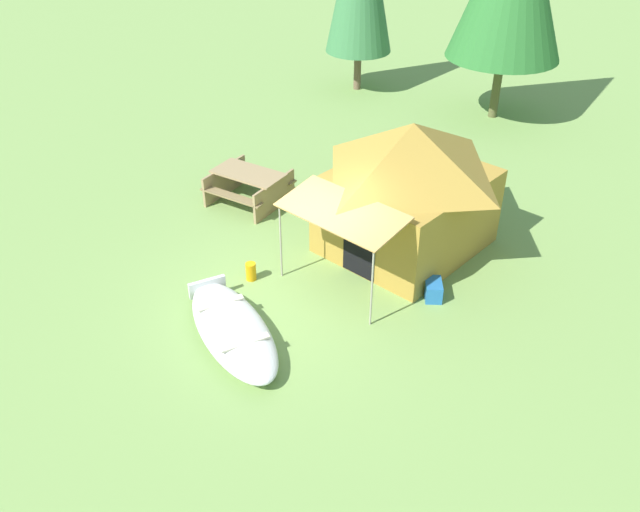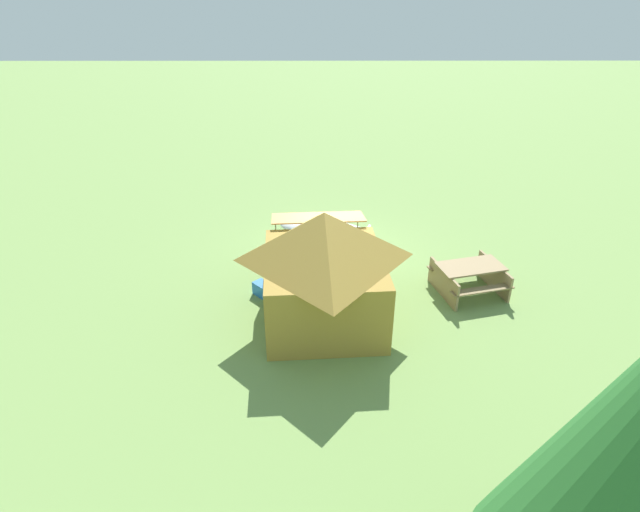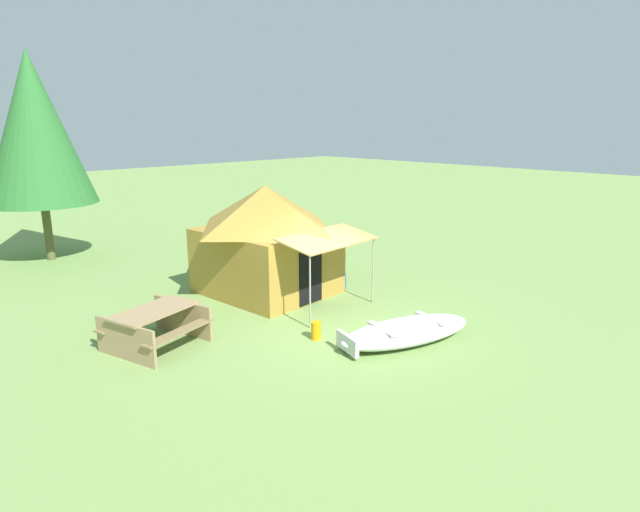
{
  "view_description": "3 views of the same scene",
  "coord_description": "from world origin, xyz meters",
  "px_view_note": "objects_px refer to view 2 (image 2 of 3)",
  "views": [
    {
      "loc": [
        7.68,
        -6.64,
        7.59
      ],
      "look_at": [
        0.67,
        0.04,
        1.13
      ],
      "focal_mm": 37.6,
      "sensor_mm": 36.0,
      "label": 1
    },
    {
      "loc": [
        0.49,
        12.73,
        7.09
      ],
      "look_at": [
        0.45,
        1.08,
        0.75
      ],
      "focal_mm": 28.75,
      "sensor_mm": 36.0,
      "label": 2
    },
    {
      "loc": [
        -7.79,
        -7.43,
        4.23
      ],
      "look_at": [
        0.55,
        1.04,
        1.22
      ],
      "focal_mm": 29.91,
      "sensor_mm": 36.0,
      "label": 3
    }
  ],
  "objects_px": {
    "beached_rowboat": "(325,229)",
    "picnic_table": "(469,275)",
    "fuel_can": "(366,250)",
    "cooler_box": "(263,289)",
    "canvas_cabin_tent": "(324,266)"
  },
  "relations": [
    {
      "from": "beached_rowboat",
      "to": "picnic_table",
      "type": "height_order",
      "value": "picnic_table"
    },
    {
      "from": "fuel_can",
      "to": "picnic_table",
      "type": "bearing_deg",
      "value": 141.83
    },
    {
      "from": "cooler_box",
      "to": "picnic_table",
      "type": "bearing_deg",
      "value": -178.17
    },
    {
      "from": "canvas_cabin_tent",
      "to": "cooler_box",
      "type": "xyz_separation_m",
      "value": [
        1.54,
        -0.98,
        -1.24
      ]
    },
    {
      "from": "beached_rowboat",
      "to": "canvas_cabin_tent",
      "type": "height_order",
      "value": "canvas_cabin_tent"
    },
    {
      "from": "canvas_cabin_tent",
      "to": "cooler_box",
      "type": "distance_m",
      "value": 2.2
    },
    {
      "from": "canvas_cabin_tent",
      "to": "fuel_can",
      "type": "bearing_deg",
      "value": -112.21
    },
    {
      "from": "picnic_table",
      "to": "fuel_can",
      "type": "bearing_deg",
      "value": -38.17
    },
    {
      "from": "picnic_table",
      "to": "beached_rowboat",
      "type": "bearing_deg",
      "value": -41.99
    },
    {
      "from": "picnic_table",
      "to": "cooler_box",
      "type": "bearing_deg",
      "value": 1.83
    },
    {
      "from": "canvas_cabin_tent",
      "to": "fuel_can",
      "type": "distance_m",
      "value": 3.53
    },
    {
      "from": "beached_rowboat",
      "to": "cooler_box",
      "type": "distance_m",
      "value": 3.78
    },
    {
      "from": "cooler_box",
      "to": "fuel_can",
      "type": "relative_size",
      "value": 1.32
    },
    {
      "from": "beached_rowboat",
      "to": "fuel_can",
      "type": "xyz_separation_m",
      "value": [
        -1.17,
        1.33,
        -0.04
      ]
    },
    {
      "from": "canvas_cabin_tent",
      "to": "picnic_table",
      "type": "distance_m",
      "value": 3.98
    }
  ]
}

